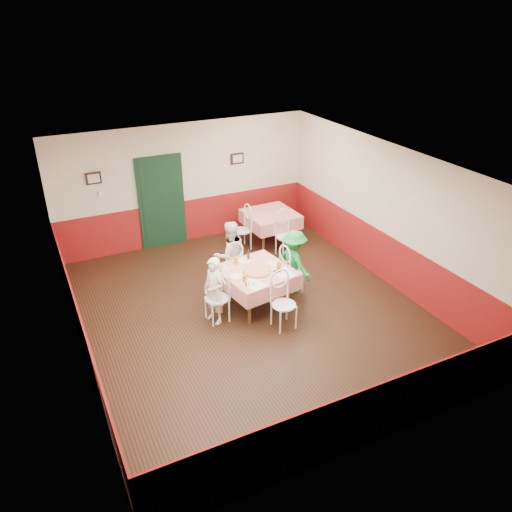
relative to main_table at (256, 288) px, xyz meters
name	(u,v)px	position (x,y,z in m)	size (l,w,h in m)	color
floor	(251,311)	(-0.18, -0.16, -0.38)	(7.00, 7.00, 0.00)	black
ceiling	(250,166)	(-0.18, -0.16, 2.42)	(7.00, 7.00, 0.00)	white
back_wall	(185,184)	(-0.18, 3.34, 1.02)	(6.00, 0.10, 2.80)	beige
front_wall	(378,361)	(-0.18, -3.66, 1.02)	(6.00, 0.10, 2.80)	beige
left_wall	(71,282)	(-3.18, -0.16, 1.02)	(0.10, 7.00, 2.80)	beige
right_wall	(388,215)	(2.82, -0.16, 1.02)	(0.10, 7.00, 2.80)	beige
wainscot_back	(188,220)	(-0.18, 3.33, 0.12)	(6.00, 0.03, 1.00)	maroon
wainscot_front	(369,416)	(-0.18, -3.64, 0.12)	(6.00, 0.03, 1.00)	maroon
wainscot_left	(81,331)	(-3.17, -0.16, 0.12)	(0.03, 7.00, 1.00)	maroon
wainscot_right	(382,255)	(2.80, -0.16, 0.12)	(0.03, 7.00, 1.00)	maroon
door	(162,203)	(-0.78, 3.29, 0.68)	(0.96, 0.06, 2.10)	black
picture_left	(94,178)	(-2.18, 3.29, 1.48)	(0.32, 0.03, 0.26)	black
picture_right	(237,159)	(1.12, 3.29, 1.48)	(0.32, 0.03, 0.26)	black
thermostat	(101,193)	(-2.08, 3.29, 1.12)	(0.10, 0.03, 0.10)	white
main_table	(256,288)	(0.00, 0.00, 0.00)	(1.22, 1.22, 0.77)	red
second_table	(270,228)	(1.52, 2.34, 0.00)	(1.12, 1.12, 0.77)	red
chair_left	(217,298)	(-0.84, -0.13, 0.08)	(0.42, 0.42, 0.90)	white
chair_right	(292,272)	(0.84, 0.13, 0.08)	(0.42, 0.42, 0.90)	white
chair_far	(232,267)	(-0.13, 0.84, 0.08)	(0.42, 0.42, 0.90)	white
chair_near	(284,305)	(0.13, -0.84, 0.08)	(0.42, 0.42, 0.90)	white
chair_second_a	(241,231)	(0.77, 2.34, 0.08)	(0.42, 0.42, 0.90)	white
chair_second_b	(286,237)	(1.52, 1.59, 0.08)	(0.42, 0.42, 0.90)	white
pizza	(257,271)	(-0.01, -0.07, 0.40)	(0.50, 0.50, 0.03)	#B74723
plate_left	(237,276)	(-0.42, -0.07, 0.39)	(0.25, 0.25, 0.01)	white
plate_right	(274,263)	(0.42, 0.08, 0.39)	(0.25, 0.25, 0.01)	white
plate_far	(244,261)	(-0.05, 0.41, 0.39)	(0.25, 0.25, 0.01)	white
glass_a	(244,279)	(-0.38, -0.31, 0.46)	(0.08, 0.08, 0.14)	#BF7219
glass_b	(279,266)	(0.39, -0.16, 0.46)	(0.08, 0.08, 0.15)	#BF7219
glass_c	(236,260)	(-0.23, 0.39, 0.46)	(0.08, 0.08, 0.14)	#BF7219
beer_bottle	(248,255)	(0.05, 0.44, 0.48)	(0.05, 0.05, 0.20)	#381C0A
shaker_a	(249,284)	(-0.36, -0.47, 0.43)	(0.04, 0.04, 0.09)	silver
shaker_b	(254,284)	(-0.29, -0.49, 0.43)	(0.04, 0.04, 0.09)	silver
shaker_c	(246,284)	(-0.41, -0.44, 0.43)	(0.04, 0.04, 0.09)	#B23319
menu_left	(254,284)	(-0.26, -0.45, 0.39)	(0.30, 0.40, 0.00)	white
menu_right	(283,272)	(0.41, -0.30, 0.39)	(0.30, 0.40, 0.00)	white
wallet	(277,271)	(0.32, -0.23, 0.40)	(0.11, 0.09, 0.02)	black
diner_left	(214,291)	(-0.89, -0.14, 0.25)	(0.46, 0.30, 1.26)	gray
diner_far	(230,255)	(-0.14, 0.89, 0.32)	(0.68, 0.53, 1.40)	gray
diner_right	(294,262)	(0.89, 0.14, 0.28)	(0.84, 0.48, 1.30)	gray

